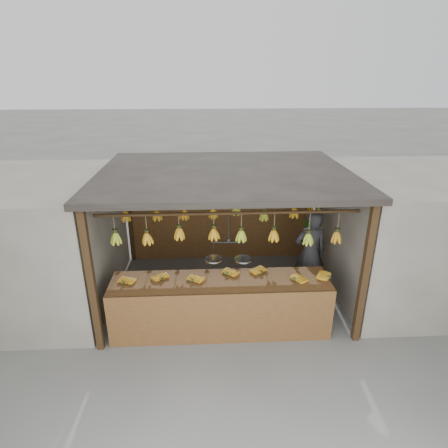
{
  "coord_description": "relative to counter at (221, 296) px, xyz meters",
  "views": [
    {
      "loc": [
        -0.34,
        -6.24,
        3.96
      ],
      "look_at": [
        0.0,
        0.3,
        1.3
      ],
      "focal_mm": 30.0,
      "sensor_mm": 36.0,
      "label": 1
    }
  ],
  "objects": [
    {
      "name": "stall",
      "position": [
        0.12,
        1.56,
        1.26
      ],
      "size": [
        4.3,
        3.3,
        2.4
      ],
      "color": "black",
      "rests_on": "ground"
    },
    {
      "name": "vendor",
      "position": [
        1.72,
        1.19,
        0.12
      ],
      "size": [
        0.64,
        0.45,
        1.66
      ],
      "primitive_type": "imported",
      "rotation": [
        0.0,
        0.0,
        3.23
      ],
      "color": "#262628",
      "rests_on": "ground"
    },
    {
      "name": "counter",
      "position": [
        0.0,
        0.0,
        0.0
      ],
      "size": [
        3.63,
        0.79,
        0.96
      ],
      "color": "#57371A",
      "rests_on": "ground"
    },
    {
      "name": "bag_bundles",
      "position": [
        2.06,
        2.58,
        0.27
      ],
      "size": [
        0.08,
        0.26,
        1.19
      ],
      "color": "red",
      "rests_on": "ground"
    },
    {
      "name": "neighbor_right",
      "position": [
        3.72,
        1.23,
        0.44
      ],
      "size": [
        3.0,
        3.0,
        2.3
      ],
      "primitive_type": "cube",
      "color": "slate",
      "rests_on": "ground"
    },
    {
      "name": "neighbor_left",
      "position": [
        -3.48,
        1.23,
        0.44
      ],
      "size": [
        3.0,
        3.0,
        2.3
      ],
      "primitive_type": "cube",
      "color": "slate",
      "rests_on": "ground"
    },
    {
      "name": "ground",
      "position": [
        0.12,
        1.23,
        -0.71
      ],
      "size": [
        80.0,
        80.0,
        0.0
      ],
      "primitive_type": "plane",
      "color": "#5B5B57"
    },
    {
      "name": "balance_scale",
      "position": [
        0.13,
        0.23,
        0.56
      ],
      "size": [
        0.74,
        0.3,
        0.79
      ],
      "color": "black",
      "rests_on": "ground"
    },
    {
      "name": "hanging_bananas",
      "position": [
        0.12,
        1.24,
        0.91
      ],
      "size": [
        3.64,
        2.24,
        0.4
      ],
      "color": "#92A523",
      "rests_on": "ground"
    }
  ]
}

